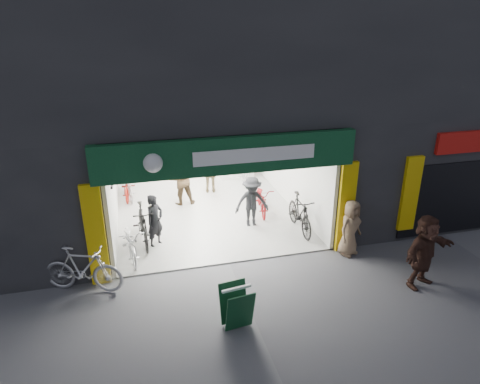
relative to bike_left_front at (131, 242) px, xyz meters
name	(u,v)px	position (x,y,z in m)	size (l,w,h in m)	color
ground	(230,264)	(2.50, -0.99, -0.48)	(60.00, 60.00, 0.00)	#56565B
building	(221,74)	(3.41, 4.00, 3.84)	(17.00, 10.27, 8.00)	#232326
bike_left_front	(131,242)	(0.00, 0.00, 0.00)	(0.63, 1.82, 0.96)	silver
bike_left_midfront	(143,225)	(0.36, 0.73, 0.11)	(0.55, 1.95, 1.17)	black
bike_left_midback	(128,184)	(0.00, 4.42, 0.01)	(0.65, 1.86, 0.98)	maroon
bike_left_back	(128,186)	(0.00, 4.26, 0.00)	(0.45, 1.61, 0.97)	#AEAFB3
bike_right_front	(300,214)	(5.00, 0.33, 0.11)	(0.55, 1.95, 1.17)	black
bike_right_mid	(262,199)	(4.30, 1.95, 0.00)	(0.64, 1.82, 0.96)	maroon
bike_right_back	(246,176)	(4.30, 3.99, 0.11)	(0.55, 1.95, 1.17)	#A7A7AB
parked_bike	(83,269)	(-1.12, -1.29, 0.11)	(0.55, 1.95, 1.17)	silver
customer_a	(155,221)	(0.70, 0.50, 0.30)	(0.57, 0.37, 1.56)	black
customer_b	(181,179)	(1.79, 3.28, 0.46)	(0.92, 0.71, 1.88)	#3D2D1C
customer_c	(252,202)	(3.68, 1.00, 0.34)	(1.06, 0.61, 1.64)	black
customer_d	(210,173)	(2.97, 4.06, 0.33)	(0.95, 0.39, 1.61)	#897650
pedestrian_near	(350,228)	(5.80, -1.29, 0.32)	(0.78, 0.51, 1.59)	#866A4E
pedestrian_far	(424,251)	(6.78, -3.08, 0.45)	(1.72, 0.55, 1.85)	#39211A
sandwich_board	(237,306)	(2.08, -3.45, 0.04)	(0.68, 0.69, 0.93)	#0D361C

